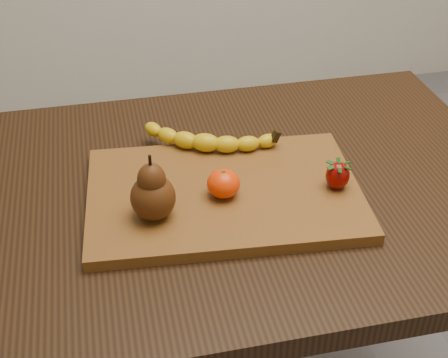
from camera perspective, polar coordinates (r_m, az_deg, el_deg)
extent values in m
cube|color=black|center=(1.09, 1.05, -1.27)|extent=(1.00, 0.70, 0.04)
cylinder|color=black|center=(1.57, -18.19, -8.09)|extent=(0.05, 0.05, 0.72)
cylinder|color=black|center=(1.68, 13.63, -3.70)|extent=(0.05, 0.05, 0.72)
cube|color=brown|center=(1.04, 0.00, -1.35)|extent=(0.47, 0.34, 0.02)
ellipsoid|color=#FB3702|center=(1.01, -0.05, -0.42)|extent=(0.06, 0.06, 0.05)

